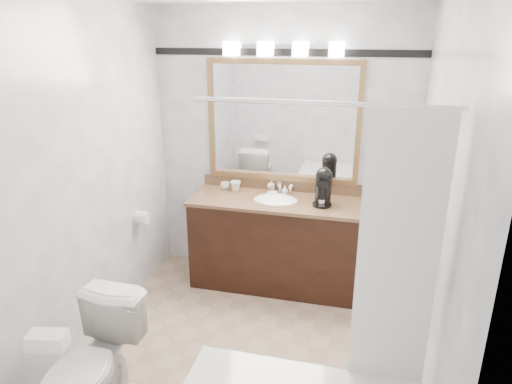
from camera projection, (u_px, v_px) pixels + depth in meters
room at (245, 195)px, 3.02m from camera, size 2.42×2.62×2.52m
vanity at (275, 241)px, 4.22m from camera, size 1.53×0.58×0.97m
mirror at (283, 122)px, 4.11m from camera, size 1.40×0.04×1.10m
vanity_light_bar at (283, 49)px, 3.84m from camera, size 1.02×0.14×0.12m
accent_stripe at (284, 52)px, 3.92m from camera, size 2.40×0.01×0.06m
tp_roll at (142, 218)px, 4.07m from camera, size 0.11×0.12×0.12m
toilet at (90, 368)px, 2.72m from camera, size 0.44×0.75×0.75m
tissue_box at (48, 340)px, 2.31m from camera, size 0.21×0.14×0.08m
coffee_maker at (323, 185)px, 3.93m from camera, size 0.17×0.21×0.32m
cup_left at (225, 186)px, 4.34m from camera, size 0.11×0.11×0.07m
cup_right at (236, 186)px, 4.29m from camera, size 0.13×0.13×0.09m
soap_bottle_a at (272, 186)px, 4.28m from camera, size 0.05×0.05×0.10m
soap_bottle_b at (285, 190)px, 4.21m from camera, size 0.06×0.06×0.08m
soap_bar at (272, 193)px, 4.20m from camera, size 0.10×0.09×0.03m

